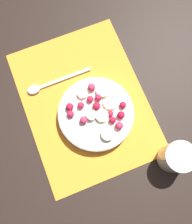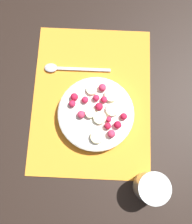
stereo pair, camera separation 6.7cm
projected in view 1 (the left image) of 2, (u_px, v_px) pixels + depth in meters
ground_plane at (85, 102)px, 0.72m from camera, size 3.00×3.00×0.00m
placemat at (85, 102)px, 0.72m from camera, size 0.45×0.34×0.01m
fruit_bowl at (96, 113)px, 0.69m from camera, size 0.21×0.21×0.05m
spoon at (46, 85)px, 0.72m from camera, size 0.03×0.20×0.01m
drinking_glass at (176, 157)px, 0.64m from camera, size 0.08×0.08×0.09m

